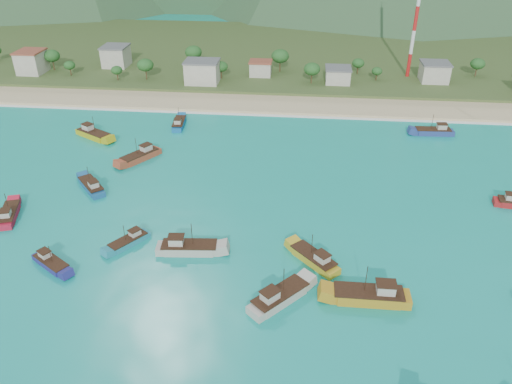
# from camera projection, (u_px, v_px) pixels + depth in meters

# --- Properties ---
(ground) EXTENTS (600.00, 600.00, 0.00)m
(ground) POSITION_uv_depth(u_px,v_px,m) (251.00, 256.00, 90.61)
(ground) COLOR #0D947E
(ground) RESTS_ON ground
(beach) EXTENTS (400.00, 18.00, 1.20)m
(beach) POSITION_uv_depth(u_px,v_px,m) (278.00, 104.00, 158.52)
(beach) COLOR beige
(beach) RESTS_ON ground
(land) EXTENTS (400.00, 110.00, 2.40)m
(land) POSITION_uv_depth(u_px,v_px,m) (286.00, 54.00, 210.96)
(land) COLOR #385123
(land) RESTS_ON ground
(surf_line) EXTENTS (400.00, 2.50, 0.08)m
(surf_line) POSITION_uv_depth(u_px,v_px,m) (276.00, 115.00, 150.36)
(surf_line) COLOR white
(surf_line) RESTS_ON ground
(village) EXTENTS (208.96, 28.28, 7.53)m
(village) POSITION_uv_depth(u_px,v_px,m) (266.00, 69.00, 175.01)
(village) COLOR beige
(village) RESTS_ON ground
(vegetation) EXTENTS (280.92, 25.99, 9.25)m
(vegetation) POSITION_uv_depth(u_px,v_px,m) (286.00, 66.00, 177.24)
(vegetation) COLOR #235623
(vegetation) RESTS_ON ground
(radio_tower) EXTENTS (1.20, 1.20, 47.86)m
(radio_tower) POSITION_uv_depth(u_px,v_px,m) (418.00, 6.00, 166.76)
(radio_tower) COLOR red
(radio_tower) RESTS_ON ground
(boat_1) EXTENTS (9.24, 9.55, 6.07)m
(boat_1) POSITION_uv_depth(u_px,v_px,m) (314.00, 259.00, 88.62)
(boat_1) COLOR gold
(boat_1) RESTS_ON ground
(boat_3) EXTENTS (10.72, 3.65, 6.25)m
(boat_3) POSITION_uv_depth(u_px,v_px,m) (434.00, 132.00, 137.65)
(boat_3) COLOR navy
(boat_3) RESTS_ON ground
(boat_4) EXTENTS (8.54, 6.83, 5.06)m
(boat_4) POSITION_uv_depth(u_px,v_px,m) (51.00, 263.00, 87.91)
(boat_4) COLOR navy
(boat_4) RESTS_ON ground
(boat_6) EXTENTS (8.89, 10.92, 6.50)m
(boat_6) POSITION_uv_depth(u_px,v_px,m) (140.00, 156.00, 124.24)
(boat_6) COLOR #A24429
(boat_6) RESTS_ON ground
(boat_10) EXTENTS (8.63, 9.27, 5.79)m
(boat_10) POSITION_uv_depth(u_px,v_px,m) (92.00, 187.00, 111.30)
(boat_10) COLOR #195186
(boat_10) RESTS_ON ground
(boat_12) EXTENTS (12.45, 3.68, 7.36)m
(boat_12) POSITION_uv_depth(u_px,v_px,m) (370.00, 296.00, 80.00)
(boat_12) COLOR #B3821B
(boat_12) RESTS_ON ground
(boat_13) EXTENTS (11.49, 8.67, 6.71)m
(boat_13) POSITION_uv_depth(u_px,v_px,m) (94.00, 135.00, 135.83)
(boat_13) COLOR #B4A414
(boat_13) RESTS_ON ground
(boat_16) EXTENTS (5.66, 9.98, 5.66)m
(boat_16) POSITION_uv_depth(u_px,v_px,m) (9.00, 215.00, 101.33)
(boat_16) COLOR #B51A33
(boat_16) RESTS_ON ground
(boat_17) EXTENTS (3.69, 9.88, 5.72)m
(boat_17) POSITION_uv_depth(u_px,v_px,m) (179.00, 124.00, 142.88)
(boat_17) COLOR #1160A1
(boat_17) RESTS_ON ground
(boat_18) EXTENTS (6.94, 8.22, 4.95)m
(boat_18) POSITION_uv_depth(u_px,v_px,m) (129.00, 242.00, 93.53)
(boat_18) COLOR teal
(boat_18) RESTS_ON ground
(boat_22) EXTENTS (11.51, 4.25, 6.66)m
(boat_22) POSITION_uv_depth(u_px,v_px,m) (188.00, 248.00, 91.26)
(boat_22) COLOR #AEA89C
(boat_22) RESTS_ON ground
(boat_23) EXTENTS (10.09, 10.54, 6.66)m
(boat_23) POSITION_uv_depth(u_px,v_px,m) (279.00, 298.00, 79.89)
(boat_23) COLOR #B0ACA0
(boat_23) RESTS_ON ground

